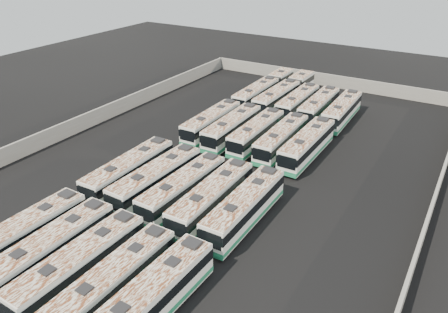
# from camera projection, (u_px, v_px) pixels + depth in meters

# --- Properties ---
(ground) EXTENTS (140.00, 140.00, 0.00)m
(ground) POSITION_uv_depth(u_px,v_px,m) (221.00, 169.00, 50.69)
(ground) COLOR black
(ground) RESTS_ON ground
(perimeter_wall) EXTENTS (45.20, 73.20, 2.20)m
(perimeter_wall) POSITION_uv_depth(u_px,v_px,m) (221.00, 160.00, 50.19)
(perimeter_wall) COLOR slate
(perimeter_wall) RESTS_ON ground
(bus_front_far_left) EXTENTS (2.69, 11.94, 3.36)m
(bus_front_far_left) POSITION_uv_depth(u_px,v_px,m) (22.00, 236.00, 36.60)
(bus_front_far_left) COLOR white
(bus_front_far_left) RESTS_ON ground
(bus_front_left) EXTENTS (2.67, 12.05, 3.39)m
(bus_front_left) POSITION_uv_depth(u_px,v_px,m) (50.00, 250.00, 34.97)
(bus_front_left) COLOR white
(bus_front_left) RESTS_ON ground
(bus_front_center) EXTENTS (2.73, 12.09, 3.40)m
(bus_front_center) POSITION_uv_depth(u_px,v_px,m) (80.00, 265.00, 33.34)
(bus_front_center) COLOR white
(bus_front_center) RESTS_ON ground
(bus_front_right) EXTENTS (2.48, 11.66, 3.28)m
(bus_front_right) POSITION_uv_depth(u_px,v_px,m) (114.00, 282.00, 31.80)
(bus_front_right) COLOR white
(bus_front_right) RESTS_ON ground
(bus_front_far_right) EXTENTS (2.80, 12.13, 3.40)m
(bus_front_far_right) POSITION_uv_depth(u_px,v_px,m) (150.00, 300.00, 30.19)
(bus_front_far_right) COLOR white
(bus_front_far_right) RESTS_ON ground
(bus_midfront_far_left) EXTENTS (2.80, 12.23, 3.44)m
(bus_midfront_far_left) POSITION_uv_depth(u_px,v_px,m) (130.00, 171.00, 46.62)
(bus_midfront_far_left) COLOR white
(bus_midfront_far_left) RESTS_ON ground
(bus_midfront_left) EXTENTS (2.87, 12.20, 3.42)m
(bus_midfront_left) POSITION_uv_depth(u_px,v_px,m) (156.00, 179.00, 45.06)
(bus_midfront_left) COLOR white
(bus_midfront_left) RESTS_ON ground
(bus_midfront_center) EXTENTS (2.75, 11.79, 3.31)m
(bus_midfront_center) POSITION_uv_depth(u_px,v_px,m) (183.00, 188.00, 43.52)
(bus_midfront_center) COLOR white
(bus_midfront_center) RESTS_ON ground
(bus_midfront_right) EXTENTS (2.77, 12.15, 3.41)m
(bus_midfront_right) POSITION_uv_depth(u_px,v_px,m) (212.00, 198.00, 41.79)
(bus_midfront_right) COLOR white
(bus_midfront_right) RESTS_ON ground
(bus_midfront_far_right) EXTENTS (2.65, 12.11, 3.41)m
(bus_midfront_far_right) POSITION_uv_depth(u_px,v_px,m) (245.00, 207.00, 40.37)
(bus_midfront_far_right) COLOR white
(bus_midfront_far_right) RESTS_ON ground
(bus_midback_far_left) EXTENTS (2.70, 11.78, 3.31)m
(bus_midback_far_left) POSITION_uv_depth(u_px,v_px,m) (211.00, 122.00, 58.80)
(bus_midback_far_left) COLOR white
(bus_midback_far_left) RESTS_ON ground
(bus_midback_left) EXTENTS (2.80, 12.00, 3.37)m
(bus_midback_left) POSITION_uv_depth(u_px,v_px,m) (232.00, 128.00, 57.12)
(bus_midback_left) COLOR white
(bus_midback_left) RESTS_ON ground
(bus_midback_center) EXTENTS (2.61, 11.67, 3.28)m
(bus_midback_center) POSITION_uv_depth(u_px,v_px,m) (256.00, 133.00, 55.75)
(bus_midback_center) COLOR white
(bus_midback_center) RESTS_ON ground
(bus_midback_right) EXTENTS (2.75, 11.81, 3.31)m
(bus_midback_right) POSITION_uv_depth(u_px,v_px,m) (281.00, 139.00, 54.08)
(bus_midback_right) COLOR white
(bus_midback_right) RESTS_ON ground
(bus_midback_far_right) EXTENTS (2.61, 12.11, 3.41)m
(bus_midback_far_right) POSITION_uv_depth(u_px,v_px,m) (307.00, 145.00, 52.39)
(bus_midback_far_right) COLOR white
(bus_midback_far_right) RESTS_ON ground
(bus_back_far_left) EXTENTS (2.73, 18.26, 3.31)m
(bus_back_far_left) POSITION_uv_depth(u_px,v_px,m) (265.00, 89.00, 71.34)
(bus_back_far_left) COLOR white
(bus_back_far_left) RESTS_ON ground
(bus_back_left) EXTENTS (2.70, 18.56, 3.36)m
(bus_back_left) POSITION_uv_depth(u_px,v_px,m) (285.00, 93.00, 69.73)
(bus_back_left) COLOR white
(bus_back_left) RESTS_ON ground
(bus_back_center) EXTENTS (2.59, 11.71, 3.29)m
(bus_back_center) POSITION_uv_depth(u_px,v_px,m) (298.00, 103.00, 65.73)
(bus_back_center) COLOR white
(bus_back_center) RESTS_ON ground
(bus_back_right) EXTENTS (2.73, 11.80, 3.31)m
(bus_back_right) POSITION_uv_depth(u_px,v_px,m) (319.00, 106.00, 64.24)
(bus_back_right) COLOR white
(bus_back_right) RESTS_ON ground
(bus_back_far_right) EXTENTS (2.78, 11.88, 3.33)m
(bus_back_far_right) POSITION_uv_depth(u_px,v_px,m) (342.00, 111.00, 62.54)
(bus_back_far_right) COLOR white
(bus_back_far_right) RESTS_ON ground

